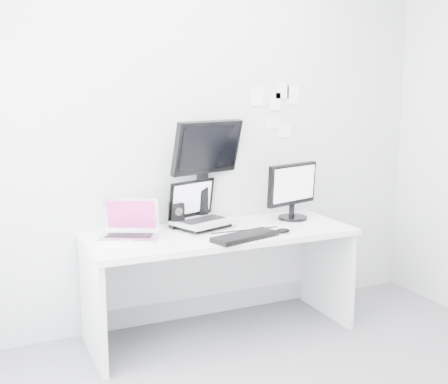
{
  "coord_description": "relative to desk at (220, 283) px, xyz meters",
  "views": [
    {
      "loc": [
        -1.49,
        -2.14,
        1.67
      ],
      "look_at": [
        0.02,
        1.23,
        1.0
      ],
      "focal_mm": 45.49,
      "sensor_mm": 36.0,
      "label": 1
    }
  ],
  "objects": [
    {
      "name": "speaker",
      "position": [
        -0.24,
        0.21,
        0.45
      ],
      "size": [
        0.09,
        0.09,
        0.18
      ],
      "primitive_type": "cube",
      "rotation": [
        0.0,
        0.0,
        -0.03
      ],
      "color": "black",
      "rests_on": "desk"
    },
    {
      "name": "wall_note_2",
      "position": [
        0.75,
        0.34,
        1.26
      ],
      "size": [
        0.1,
        0.0,
        0.14
      ],
      "primitive_type": "cube",
      "color": "white",
      "rests_on": "back_wall"
    },
    {
      "name": "wall_note_3",
      "position": [
        0.58,
        0.34,
        1.05
      ],
      "size": [
        0.11,
        0.0,
        0.08
      ],
      "primitive_type": "cube",
      "color": "white",
      "rests_on": "back_wall"
    },
    {
      "name": "samsung_monitor",
      "position": [
        0.63,
        0.11,
        0.58
      ],
      "size": [
        0.51,
        0.34,
        0.43
      ],
      "primitive_type": "cube",
      "rotation": [
        0.0,
        0.0,
        0.3
      ],
      "color": "black",
      "rests_on": "desk"
    },
    {
      "name": "rear_monitor",
      "position": [
        0.0,
        0.26,
        0.74
      ],
      "size": [
        0.59,
        0.36,
        0.75
      ],
      "primitive_type": "cube",
      "rotation": [
        0.0,
        0.0,
        0.3
      ],
      "color": "black",
      "rests_on": "desk"
    },
    {
      "name": "desk",
      "position": [
        0.0,
        0.0,
        0.0
      ],
      "size": [
        1.8,
        0.7,
        0.73
      ],
      "primitive_type": "cube",
      "color": "white",
      "rests_on": "ground"
    },
    {
      "name": "wall_note_1",
      "position": [
        0.6,
        0.34,
        1.22
      ],
      "size": [
        0.09,
        0.0,
        0.13
      ],
      "primitive_type": "cube",
      "color": "white",
      "rests_on": "back_wall"
    },
    {
      "name": "keyboard",
      "position": [
        0.07,
        -0.25,
        0.38
      ],
      "size": [
        0.48,
        0.28,
        0.03
      ],
      "primitive_type": "cube",
      "rotation": [
        0.0,
        0.0,
        0.28
      ],
      "color": "black",
      "rests_on": "desk"
    },
    {
      "name": "back_wall",
      "position": [
        0.0,
        0.35,
        0.99
      ],
      "size": [
        3.6,
        0.0,
        3.6
      ],
      "primitive_type": "plane",
      "rotation": [
        1.57,
        0.0,
        0.0
      ],
      "color": "silver",
      "rests_on": "ground"
    },
    {
      "name": "wall_note_5",
      "position": [
        0.66,
        0.34,
        1.3
      ],
      "size": [
        0.11,
        0.0,
        0.13
      ],
      "primitive_type": "cube",
      "color": "white",
      "rests_on": "back_wall"
    },
    {
      "name": "wall_note_4",
      "position": [
        0.69,
        0.34,
        1.0
      ],
      "size": [
        0.11,
        0.0,
        0.1
      ],
      "primitive_type": "cube",
      "color": "white",
      "rests_on": "back_wall"
    },
    {
      "name": "wall_note_0",
      "position": [
        0.45,
        0.34,
        1.26
      ],
      "size": [
        0.1,
        0.0,
        0.14
      ],
      "primitive_type": "cube",
      "color": "white",
      "rests_on": "back_wall"
    },
    {
      "name": "macbook",
      "position": [
        -0.62,
        0.04,
        0.5
      ],
      "size": [
        0.44,
        0.4,
        0.27
      ],
      "primitive_type": "cube",
      "rotation": [
        0.0,
        0.0,
        -0.45
      ],
      "color": "silver",
      "rests_on": "desk"
    },
    {
      "name": "dell_laptop",
      "position": [
        -0.06,
        0.13,
        0.53
      ],
      "size": [
        0.48,
        0.43,
        0.33
      ],
      "primitive_type": "cube",
      "rotation": [
        0.0,
        0.0,
        0.36
      ],
      "color": "#BABCC1",
      "rests_on": "desk"
    },
    {
      "name": "mouse",
      "position": [
        0.36,
        -0.21,
        0.38
      ],
      "size": [
        0.11,
        0.09,
        0.03
      ],
      "primitive_type": "ellipsoid",
      "rotation": [
        0.0,
        0.0,
        -0.31
      ],
      "color": "black",
      "rests_on": "desk"
    }
  ]
}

